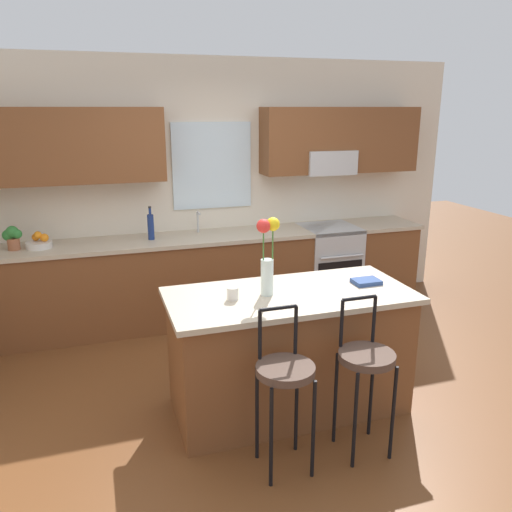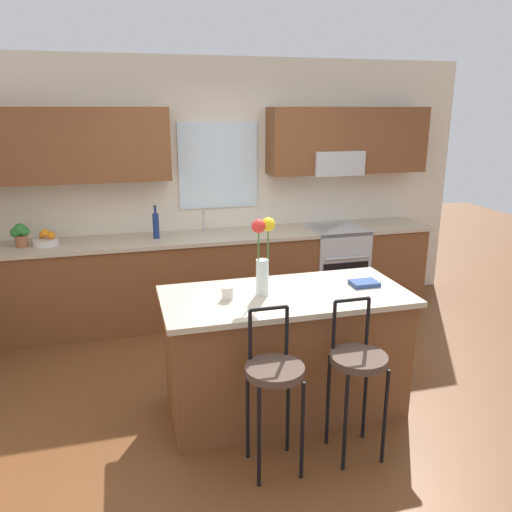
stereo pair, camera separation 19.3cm
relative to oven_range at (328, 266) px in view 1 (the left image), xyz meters
The scene contains 14 objects.
ground_plane 2.14m from the oven_range, 126.76° to the right, with size 14.00×14.00×0.00m, color brown.
back_wall_assembly 1.65m from the oven_range, 165.91° to the left, with size 5.60×0.50×2.70m.
counter_run 1.25m from the oven_range, behind, with size 4.56×0.64×0.92m.
sink_faucet 1.58m from the oven_range, behind, with size 0.02×0.13×0.23m.
oven_range is the anchor object (origin of this frame).
kitchen_island 2.19m from the oven_range, 123.05° to the right, with size 1.76×0.83×0.92m.
bar_stool_near 2.87m from the oven_range, 120.85° to the right, with size 0.36×0.36×1.04m.
bar_stool_middle 2.64m from the oven_range, 110.51° to the right, with size 0.36×0.36×1.04m.
flower_vase 2.40m from the oven_range, 126.84° to the right, with size 0.17×0.10×0.56m.
mug_ceramic 2.50m from the oven_range, 131.42° to the right, with size 0.08×0.08×0.09m, color silver.
cookbook 1.97m from the oven_range, 107.53° to the right, with size 0.20×0.15×0.03m, color navy.
fruit_bowl_oranges 3.04m from the oven_range, behind, with size 0.24×0.24×0.16m.
bottle_olive_oil 2.05m from the oven_range, behind, with size 0.06×0.06×0.34m.
potted_plant_small 3.28m from the oven_range, behind, with size 0.18×0.12×0.23m.
Camera 1 is at (-1.23, -3.36, 2.20)m, focal length 35.88 mm.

